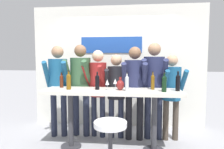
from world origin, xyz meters
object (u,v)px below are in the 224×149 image
Objects in this scene: wine_bottle_6 at (178,82)px; decorative_vase at (120,85)px; person_center_right at (135,83)px; person_far_right at (172,88)px; wine_bottle_4 at (153,81)px; wine_bottle_2 at (164,83)px; wine_bottle_3 at (127,83)px; wine_glass_0 at (107,82)px; wine_glass_1 at (115,82)px; person_far_left at (58,81)px; wine_bottle_5 at (62,81)px; bar_stool at (110,139)px; tasting_table at (111,99)px; person_center_left at (98,83)px; person_center at (116,87)px; wine_bottle_1 at (97,81)px; person_left at (80,80)px; wine_bottle_0 at (69,81)px; person_right at (154,80)px.

wine_bottle_6 is 0.94m from decorative_vase.
person_center_right is at bearing 62.73° from decorative_vase.
person_far_right is (0.69, 0.06, -0.09)m from person_center_right.
wine_bottle_6 reaches higher than wine_bottle_4.
wine_bottle_2 is 0.26m from wine_bottle_6.
wine_bottle_3 is at bearing -171.54° from wine_bottle_6.
wine_glass_0 and wine_glass_1 have the same top height.
person_far_left is 1.49m from wine_bottle_3.
wine_bottle_3 is at bearing -12.77° from wine_bottle_5.
person_far_right is at bearing 24.95° from wine_glass_0.
wine_bottle_5 is (-1.78, 0.26, -0.01)m from wine_bottle_2.
wine_bottle_2 is (0.79, 0.60, 0.70)m from bar_stool.
wine_glass_0 is 0.19m from wine_glass_1.
person_center_right reaches higher than tasting_table.
person_center_left reaches higher than person_center.
tasting_table is at bearing 26.06° from wine_glass_0.
wine_bottle_5 is (0.19, -0.30, 0.04)m from person_far_left.
person_center_right is 10.06× the size of wine_glass_0.
tasting_table is at bearing 179.66° from wine_bottle_6.
person_far_right is at bearing 21.53° from wine_bottle_1.
person_left is 5.68× the size of wine_bottle_6.
wine_bottle_5 is (-0.99, 0.85, 0.68)m from bar_stool.
person_far_right is 0.54m from wine_bottle_6.
wine_bottle_6 reaches higher than wine_bottle_2.
person_center reaches higher than wine_bottle_4.
person_center_right is (1.50, -0.01, -0.02)m from person_far_left.
wine_bottle_0 is at bearing 175.93° from wine_bottle_3.
bar_stool is 0.40× the size of person_center_right.
bar_stool is at bearing -136.86° from person_far_right.
decorative_vase reaches higher than tasting_table.
person_far_right is 5.05× the size of wine_bottle_0.
person_center_left reaches higher than wine_bottle_2.
wine_bottle_0 is (-1.48, -0.57, 0.03)m from person_right.
person_center is 5.92× the size of wine_bottle_5.
person_left reaches higher than decorative_vase.
bar_stool is at bearing -84.64° from tasting_table.
tasting_table is 10.56× the size of decorative_vase.
tasting_table is at bearing 154.17° from wine_bottle_3.
person_center_left reaches higher than wine_bottle_3.
wine_bottle_4 reaches higher than decorative_vase.
wine_bottle_1 is at bearing -13.11° from wine_bottle_5.
person_far_right is at bearing 1.03° from person_right.
wine_bottle_6 is at bearing -14.29° from wine_bottle_4.
bar_stool is at bearing -53.75° from person_far_left.
wine_bottle_0 is (0.39, -0.50, 0.06)m from person_far_left.
tasting_table is 0.31m from wine_glass_1.
wine_bottle_1 is at bearing -165.37° from person_far_right.
wine_bottle_1 reaches higher than bar_stool.
person_left reaches higher than wine_bottle_3.
person_center_left is at bearing 157.79° from wine_bottle_4.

